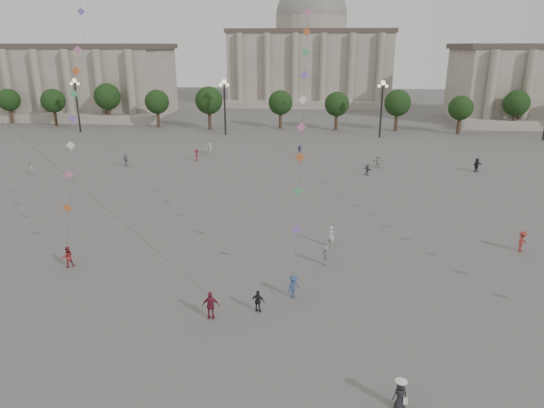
{
  "coord_description": "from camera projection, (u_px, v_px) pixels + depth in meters",
  "views": [
    {
      "loc": [
        3.57,
        -23.99,
        16.93
      ],
      "look_at": [
        -0.0,
        12.0,
        5.01
      ],
      "focal_mm": 32.0,
      "sensor_mm": 36.0,
      "label": 1
    }
  ],
  "objects": [
    {
      "name": "person_crowd_17",
      "position": [
        197.0,
        155.0,
        73.81
      ],
      "size": [
        0.68,
        1.18,
        1.82
      ],
      "primitive_type": "imported",
      "rotation": [
        0.0,
        0.0,
        1.57
      ],
      "color": "maroon",
      "rests_on": "ground"
    },
    {
      "name": "ground",
      "position": [
        252.0,
        349.0,
        28.31
      ],
      "size": [
        360.0,
        360.0,
        0.0
      ],
      "primitive_type": "plane",
      "color": "#5E5B59",
      "rests_on": "ground"
    },
    {
      "name": "tourist_4",
      "position": [
        258.0,
        301.0,
        32.06
      ],
      "size": [
        0.97,
        0.57,
        1.55
      ],
      "primitive_type": "imported",
      "rotation": [
        0.0,
        0.0,
        2.91
      ],
      "color": "black",
      "rests_on": "ground"
    },
    {
      "name": "person_crowd_1",
      "position": [
        31.0,
        168.0,
        66.37
      ],
      "size": [
        0.89,
        0.99,
        1.68
      ],
      "primitive_type": "imported",
      "rotation": [
        0.0,
        0.0,
        1.93
      ],
      "color": "beige",
      "rests_on": "ground"
    },
    {
      "name": "tree_row",
      "position": [
        303.0,
        103.0,
        100.34
      ],
      "size": [
        137.12,
        5.12,
        8.0
      ],
      "color": "#3B281D",
      "rests_on": "ground"
    },
    {
      "name": "tourist_0",
      "position": [
        211.0,
        305.0,
        31.18
      ],
      "size": [
        1.15,
        0.55,
        1.91
      ],
      "primitive_type": "imported",
      "rotation": [
        0.0,
        0.0,
        3.22
      ],
      "color": "maroon",
      "rests_on": "ground"
    },
    {
      "name": "person_crowd_16",
      "position": [
        126.0,
        160.0,
        70.85
      ],
      "size": [
        1.15,
        0.92,
        1.82
      ],
      "primitive_type": "imported",
      "rotation": [
        0.0,
        0.0,
        0.52
      ],
      "color": "slate",
      "rests_on": "ground"
    },
    {
      "name": "person_crowd_10",
      "position": [
        210.0,
        149.0,
        78.38
      ],
      "size": [
        0.46,
        0.69,
        1.85
      ],
      "primitive_type": "imported",
      "rotation": [
        0.0,
        0.0,
        1.6
      ],
      "color": "beige",
      "rests_on": "ground"
    },
    {
      "name": "person_crowd_13",
      "position": [
        331.0,
        236.0,
        42.5
      ],
      "size": [
        0.83,
        0.75,
        1.89
      ],
      "primitive_type": "imported",
      "rotation": [
        0.0,
        0.0,
        2.6
      ],
      "color": "beige",
      "rests_on": "ground"
    },
    {
      "name": "hat_person",
      "position": [
        400.0,
        394.0,
        23.47
      ],
      "size": [
        0.87,
        0.72,
        1.69
      ],
      "color": "black",
      "rests_on": "ground"
    },
    {
      "name": "person_crowd_7",
      "position": [
        378.0,
        161.0,
        69.96
      ],
      "size": [
        1.74,
        0.77,
        1.81
      ],
      "primitive_type": "imported",
      "rotation": [
        0.0,
        0.0,
        3.0
      ],
      "color": "#B6B6B2",
      "rests_on": "ground"
    },
    {
      "name": "person_crowd_8",
      "position": [
        522.0,
        242.0,
        41.41
      ],
      "size": [
        1.31,
        1.33,
        1.84
      ],
      "primitive_type": "imported",
      "rotation": [
        0.0,
        0.0,
        0.81
      ],
      "color": "maroon",
      "rests_on": "ground"
    },
    {
      "name": "person_crowd_0",
      "position": [
        299.0,
        149.0,
        78.57
      ],
      "size": [
        0.94,
        0.82,
        1.51
      ],
      "primitive_type": "imported",
      "rotation": [
        0.0,
        0.0,
        0.63
      ],
      "color": "navy",
      "rests_on": "ground"
    },
    {
      "name": "kite_flyer_1",
      "position": [
        294.0,
        286.0,
        33.83
      ],
      "size": [
        1.21,
        1.26,
        1.72
      ],
      "primitive_type": "imported",
      "rotation": [
        0.0,
        0.0,
        0.86
      ],
      "color": "#344E76",
      "rests_on": "ground"
    },
    {
      "name": "lamp_post_mid_east",
      "position": [
        382.0,
        98.0,
        90.76
      ],
      "size": [
        2.0,
        0.9,
        10.65
      ],
      "color": "#262628",
      "rests_on": "ground"
    },
    {
      "name": "person_crowd_6",
      "position": [
        325.0,
        255.0,
        38.88
      ],
      "size": [
        1.21,
        0.9,
        1.67
      ],
      "primitive_type": "imported",
      "rotation": [
        0.0,
        0.0,
        5.99
      ],
      "color": "slate",
      "rests_on": "ground"
    },
    {
      "name": "person_crowd_9",
      "position": [
        477.0,
        165.0,
        67.54
      ],
      "size": [
        1.76,
        1.56,
        1.93
      ],
      "primitive_type": "imported",
      "rotation": [
        0.0,
        0.0,
        0.67
      ],
      "color": "black",
      "rests_on": "ground"
    },
    {
      "name": "lamp_post_far_west",
      "position": [
        76.0,
        95.0,
        96.39
      ],
      "size": [
        2.0,
        0.9,
        10.65
      ],
      "color": "#262628",
      "rests_on": "ground"
    },
    {
      "name": "person_crowd_12",
      "position": [
        367.0,
        170.0,
        65.78
      ],
      "size": [
        1.31,
        1.41,
        1.57
      ],
      "primitive_type": "imported",
      "rotation": [
        0.0,
        0.0,
        2.29
      ],
      "color": "slate",
      "rests_on": "ground"
    },
    {
      "name": "person_crowd_4",
      "position": [
        207.0,
        149.0,
        78.49
      ],
      "size": [
        1.37,
        1.37,
        1.58
      ],
      "primitive_type": "imported",
      "rotation": [
        0.0,
        0.0,
        3.93
      ],
      "color": "white",
      "rests_on": "ground"
    },
    {
      "name": "hall_west",
      "position": [
        7.0,
        80.0,
        121.45
      ],
      "size": [
        84.0,
        26.22,
        17.2
      ],
      "color": "gray",
      "rests_on": "ground"
    },
    {
      "name": "lamp_post_mid_west",
      "position": [
        224.0,
        97.0,
        93.57
      ],
      "size": [
        2.0,
        0.9,
        10.65
      ],
      "color": "#262628",
      "rests_on": "ground"
    },
    {
      "name": "kite_flyer_0",
      "position": [
        68.0,
        257.0,
        38.57
      ],
      "size": [
        1.07,
        1.02,
        1.75
      ],
      "primitive_type": "imported",
      "rotation": [
        0.0,
        0.0,
        3.72
      ],
      "color": "maroon",
      "rests_on": "ground"
    },
    {
      "name": "hall_central",
      "position": [
        310.0,
        54.0,
        145.98
      ],
      "size": [
        48.3,
        34.3,
        35.5
      ],
      "color": "gray",
      "rests_on": "ground"
    }
  ]
}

